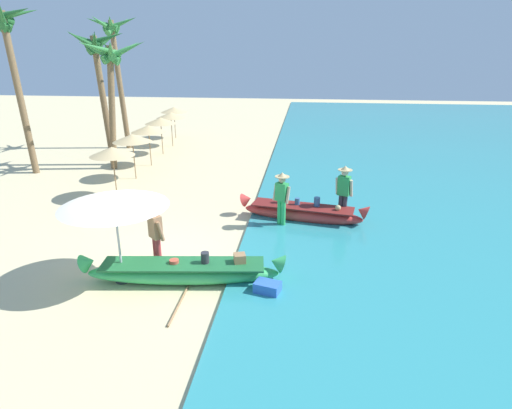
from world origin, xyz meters
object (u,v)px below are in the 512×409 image
at_px(palm_tree_far_behind, 114,43).
at_px(cooler_box, 267,289).
at_px(palm_tree_tall_inland, 7,37).
at_px(person_vendor_hatted, 282,196).
at_px(person_tourist_customer, 156,234).
at_px(boat_green_foreground, 184,272).
at_px(patio_umbrella_large, 114,200).
at_px(paddle, 184,294).
at_px(palm_tree_mid_cluster, 111,64).
at_px(person_vendor_assistant, 344,190).
at_px(boat_red_midground, 302,213).
at_px(palm_tree_leaning_seaward, 97,58).

relative_size(palm_tree_far_behind, cooler_box, 12.38).
bearing_deg(cooler_box, palm_tree_tall_inland, 157.86).
relative_size(person_vendor_hatted, person_tourist_customer, 1.06).
xyz_separation_m(boat_green_foreground, person_vendor_hatted, (2.06, 3.58, 0.75)).
bearing_deg(palm_tree_far_behind, patio_umbrella_large, -67.16).
relative_size(boat_green_foreground, paddle, 2.54).
height_order(palm_tree_mid_cluster, palm_tree_far_behind, palm_tree_far_behind).
height_order(boat_green_foreground, palm_tree_far_behind, palm_tree_far_behind).
distance_m(person_tourist_customer, palm_tree_mid_cluster, 10.89).
distance_m(boat_green_foreground, person_vendor_assistant, 5.90).
bearing_deg(boat_red_midground, patio_umbrella_large, -134.33).
bearing_deg(palm_tree_leaning_seaward, paddle, -58.14).
xyz_separation_m(boat_green_foreground, palm_tree_far_behind, (-7.39, 13.97, 5.26)).
distance_m(patio_umbrella_large, paddle, 2.61).
xyz_separation_m(person_vendor_hatted, patio_umbrella_large, (-3.53, -3.70, 1.01)).
xyz_separation_m(person_vendor_assistant, cooler_box, (-1.95, -4.65, -0.90)).
bearing_deg(person_tourist_customer, palm_tree_tall_inland, 137.37).
bearing_deg(person_vendor_assistant, person_tourist_customer, -142.12).
bearing_deg(boat_red_midground, boat_green_foreground, -123.08).
bearing_deg(paddle, person_vendor_hatted, 65.20).
relative_size(person_vendor_hatted, paddle, 0.92).
bearing_deg(person_vendor_hatted, palm_tree_far_behind, 132.32).
relative_size(person_vendor_hatted, person_vendor_assistant, 0.96).
relative_size(boat_green_foreground, palm_tree_mid_cluster, 0.85).
height_order(patio_umbrella_large, cooler_box, patio_umbrella_large).
xyz_separation_m(boat_red_midground, person_vendor_hatted, (-0.63, -0.56, 0.72)).
xyz_separation_m(person_vendor_assistant, palm_tree_mid_cluster, (-9.63, 5.31, 3.54)).
bearing_deg(boat_green_foreground, palm_tree_leaning_seaward, 122.65).
bearing_deg(paddle, palm_tree_far_behind, 117.44).
height_order(boat_green_foreground, paddle, boat_green_foreground).
height_order(palm_tree_leaning_seaward, paddle, palm_tree_leaning_seaward).
distance_m(person_vendor_hatted, palm_tree_leaning_seaward, 11.61).
bearing_deg(boat_green_foreground, person_vendor_assistant, 47.36).
xyz_separation_m(boat_red_midground, cooler_box, (-0.69, -4.49, -0.13)).
bearing_deg(palm_tree_far_behind, cooler_box, -56.72).
bearing_deg(palm_tree_leaning_seaward, cooler_box, -51.06).
height_order(palm_tree_far_behind, cooler_box, palm_tree_far_behind).
distance_m(palm_tree_mid_cluster, palm_tree_far_behind, 4.78).
bearing_deg(boat_green_foreground, palm_tree_mid_cluster, 120.54).
distance_m(cooler_box, paddle, 1.87).
relative_size(person_tourist_customer, patio_umbrella_large, 0.68).
height_order(boat_red_midground, palm_tree_leaning_seaward, palm_tree_leaning_seaward).
bearing_deg(person_tourist_customer, paddle, -49.36).
distance_m(palm_tree_far_behind, cooler_box, 17.95).
relative_size(person_tourist_customer, palm_tree_leaning_seaward, 0.27).
height_order(boat_green_foreground, palm_tree_leaning_seaward, palm_tree_leaning_seaward).
height_order(person_tourist_customer, patio_umbrella_large, patio_umbrella_large).
height_order(palm_tree_tall_inland, cooler_box, palm_tree_tall_inland).
bearing_deg(palm_tree_leaning_seaward, person_vendor_assistant, -29.60).
bearing_deg(patio_umbrella_large, palm_tree_tall_inland, 132.77).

